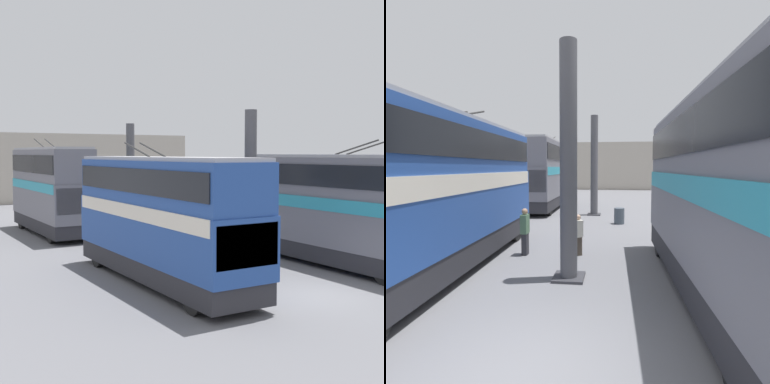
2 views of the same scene
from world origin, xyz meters
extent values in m
plane|color=slate|center=(0.00, 0.00, 0.00)|extent=(240.00, 240.00, 0.00)
cube|color=#A8A093|center=(41.03, 0.00, 3.58)|extent=(0.50, 36.00, 7.15)
cylinder|color=#4C4C51|center=(4.25, 0.00, 3.46)|extent=(0.51, 0.51, 6.93)
cube|color=#333338|center=(4.25, 0.00, 0.04)|extent=(0.92, 0.92, 0.08)
cylinder|color=#4C4C51|center=(16.53, 0.00, 3.46)|extent=(0.51, 0.51, 6.93)
cube|color=#333338|center=(16.53, 0.00, 0.04)|extent=(0.92, 0.92, 0.08)
cylinder|color=black|center=(6.97, -5.21, 0.47)|extent=(0.93, 0.30, 0.93)
cylinder|color=black|center=(6.97, -3.11, 0.47)|extent=(0.93, 0.30, 0.93)
cylinder|color=black|center=(-0.30, -3.11, 0.47)|extent=(0.93, 0.30, 0.93)
cube|color=#28282D|center=(3.24, -4.16, 0.64)|extent=(10.06, 2.45, 0.76)
cube|color=slate|center=(3.24, -4.16, 2.09)|extent=(10.27, 2.50, 2.15)
cube|color=teal|center=(3.24, -4.16, 2.89)|extent=(9.96, 2.54, 0.55)
cube|color=slate|center=(3.24, -4.16, 4.04)|extent=(10.16, 2.43, 1.74)
cube|color=black|center=(3.24, -4.16, 4.13)|extent=(9.86, 2.51, 0.96)
cube|color=#9E9EA3|center=(3.24, -4.16, 4.98)|extent=(10.06, 2.25, 0.14)
cube|color=black|center=(8.31, -4.16, 2.31)|extent=(0.12, 2.30, 1.38)
cylinder|color=#282828|center=(1.95, -3.81, 5.34)|extent=(2.35, 0.07, 0.65)
cylinder|color=black|center=(8.59, 3.11, 0.51)|extent=(1.02, 0.30, 1.02)
cylinder|color=black|center=(8.59, 5.21, 0.51)|extent=(1.02, 0.30, 1.02)
cube|color=#28282D|center=(4.52, 4.16, 0.67)|extent=(11.12, 2.45, 0.78)
cube|color=#234793|center=(4.52, 4.16, 2.11)|extent=(11.34, 2.50, 2.09)
cube|color=silver|center=(4.52, 4.16, 2.88)|extent=(11.00, 2.54, 0.55)
cube|color=#234793|center=(4.52, 4.16, 3.99)|extent=(11.23, 2.43, 1.67)
cube|color=black|center=(4.52, 4.16, 4.07)|extent=(10.89, 2.51, 0.92)
cube|color=#9E9EA3|center=(4.52, 4.16, 4.89)|extent=(11.12, 2.25, 0.14)
cylinder|color=#282828|center=(5.94, 3.81, 5.25)|extent=(2.35, 0.07, 0.65)
cylinder|color=#282828|center=(5.94, 4.51, 5.25)|extent=(2.35, 0.07, 0.65)
cylinder|color=black|center=(15.90, 3.11, 0.54)|extent=(1.08, 0.30, 1.08)
cylinder|color=black|center=(15.90, 5.21, 0.54)|extent=(1.08, 0.30, 1.08)
cylinder|color=black|center=(22.89, 3.11, 0.54)|extent=(1.08, 0.30, 1.08)
cylinder|color=black|center=(22.89, 5.21, 0.54)|extent=(1.08, 0.30, 1.08)
cube|color=#28282D|center=(19.49, 4.16, 0.69)|extent=(9.79, 2.45, 0.79)
cube|color=slate|center=(19.49, 4.16, 2.23)|extent=(9.99, 2.50, 2.28)
cube|color=teal|center=(19.49, 4.16, 3.10)|extent=(9.69, 2.54, 0.55)
cube|color=slate|center=(19.49, 4.16, 4.35)|extent=(9.89, 2.43, 1.95)
cube|color=black|center=(19.49, 4.16, 4.44)|extent=(9.59, 2.51, 1.07)
cube|color=#9E9EA3|center=(19.49, 4.16, 5.39)|extent=(9.79, 2.25, 0.14)
cube|color=black|center=(14.56, 4.16, 2.46)|extent=(0.12, 2.30, 1.46)
cylinder|color=#282828|center=(20.74, 3.81, 5.75)|extent=(2.35, 0.07, 0.65)
cylinder|color=#282828|center=(20.74, 4.51, 5.75)|extent=(2.35, 0.07, 0.65)
cube|color=#2D2D33|center=(6.50, 2.02, 0.42)|extent=(0.31, 0.21, 0.83)
cube|color=#4C7051|center=(6.50, 2.02, 1.19)|extent=(0.43, 0.26, 0.72)
sphere|color=#A37A5B|center=(6.50, 2.02, 1.67)|extent=(0.24, 0.24, 0.24)
cube|color=#473D33|center=(6.72, 0.00, 0.36)|extent=(0.36, 0.32, 0.72)
cube|color=beige|center=(6.72, 0.00, 1.04)|extent=(0.48, 0.42, 0.63)
sphere|color=tan|center=(6.72, 0.00, 1.45)|extent=(0.20, 0.20, 0.20)
cylinder|color=#424C56|center=(13.31, -1.69, 0.47)|extent=(0.61, 0.61, 0.95)
cylinder|color=#424C56|center=(13.31, -1.69, 0.47)|extent=(0.64, 0.64, 0.04)
camera|label=1|loc=(-13.91, 13.76, 5.10)|focal=50.00mm
camera|label=2|loc=(-4.42, -1.28, 3.33)|focal=28.00mm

